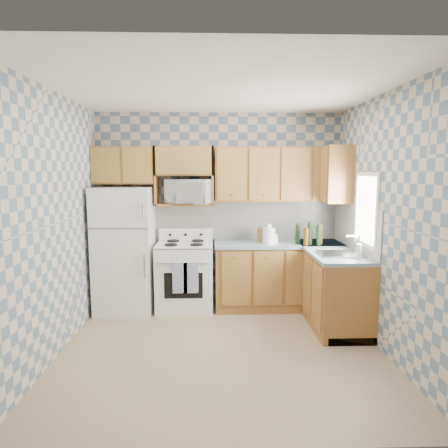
{
  "coord_description": "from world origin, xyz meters",
  "views": [
    {
      "loc": [
        -0.1,
        -4.08,
        1.89
      ],
      "look_at": [
        0.05,
        0.75,
        1.25
      ],
      "focal_mm": 32.0,
      "sensor_mm": 36.0,
      "label": 1
    }
  ],
  "objects": [
    {
      "name": "base_cabinets_right",
      "position": [
        1.4,
        0.8,
        0.44
      ],
      "size": [
        0.6,
        1.6,
        0.88
      ],
      "primitive_type": "cube",
      "color": "brown",
      "rests_on": "floor"
    },
    {
      "name": "backsplash_right",
      "position": [
        1.69,
        0.8,
        1.2
      ],
      "size": [
        0.02,
        1.6,
        0.56
      ],
      "primitive_type": "cube",
      "color": "white",
      "rests_on": "right_wall"
    },
    {
      "name": "sink",
      "position": [
        1.4,
        0.45,
        0.93
      ],
      "size": [
        0.48,
        0.4,
        0.03
      ],
      "primitive_type": "cube",
      "color": "#B7B7BC",
      "rests_on": "countertop_right"
    },
    {
      "name": "upper_cabinets_back",
      "position": [
        0.82,
        1.44,
        1.85
      ],
      "size": [
        1.75,
        0.33,
        0.74
      ],
      "primitive_type": "cube",
      "color": "brown",
      "rests_on": "back_wall"
    },
    {
      "name": "bottle_0",
      "position": [
        1.21,
        1.11,
        1.06
      ],
      "size": [
        0.06,
        0.06,
        0.29
      ],
      "primitive_type": "cylinder",
      "color": "black",
      "rests_on": "countertop_back"
    },
    {
      "name": "countertop_right",
      "position": [
        1.4,
        0.8,
        0.9
      ],
      "size": [
        0.63,
        1.6,
        0.04
      ],
      "primitive_type": "cube",
      "color": "slate",
      "rests_on": "base_cabinets_right"
    },
    {
      "name": "window",
      "position": [
        1.69,
        0.45,
        1.45
      ],
      "size": [
        0.02,
        0.66,
        0.86
      ],
      "primitive_type": "cube",
      "color": "white",
      "rests_on": "right_wall"
    },
    {
      "name": "floor",
      "position": [
        0.0,
        0.0,
        0.0
      ],
      "size": [
        3.4,
        3.4,
        0.0
      ],
      "primitive_type": "plane",
      "color": "#817055",
      "rests_on": "ground"
    },
    {
      "name": "base_cabinets_back",
      "position": [
        0.82,
        1.3,
        0.44
      ],
      "size": [
        1.75,
        0.6,
        0.88
      ],
      "primitive_type": "cube",
      "color": "brown",
      "rests_on": "floor"
    },
    {
      "name": "back_wall",
      "position": [
        0.0,
        1.6,
        1.35
      ],
      "size": [
        3.4,
        0.02,
        2.7
      ],
      "primitive_type": "cube",
      "color": "slate",
      "rests_on": "ground"
    },
    {
      "name": "soap_bottle",
      "position": [
        1.53,
        0.21,
        1.01
      ],
      "size": [
        0.06,
        0.06,
        0.17
      ],
      "primitive_type": "cylinder",
      "color": "beige",
      "rests_on": "countertop_right"
    },
    {
      "name": "bottle_1",
      "position": [
        1.31,
        1.05,
        1.05
      ],
      "size": [
        0.06,
        0.06,
        0.27
      ],
      "primitive_type": "cylinder",
      "color": "black",
      "rests_on": "countertop_back"
    },
    {
      "name": "knife_block",
      "position": [
        0.59,
        1.38,
        1.02
      ],
      "size": [
        0.12,
        0.12,
        0.2
      ],
      "primitive_type": "cube",
      "rotation": [
        0.0,
        0.0,
        -0.42
      ],
      "color": "brown",
      "rests_on": "countertop_back"
    },
    {
      "name": "countertop_back",
      "position": [
        0.82,
        1.3,
        0.9
      ],
      "size": [
        1.77,
        0.63,
        0.04
      ],
      "primitive_type": "cube",
      "color": "slate",
      "rests_on": "base_cabinets_back"
    },
    {
      "name": "dish_towel_left",
      "position": [
        -0.51,
        0.93,
        0.53
      ],
      "size": [
        0.19,
        0.02,
        0.4
      ],
      "primitive_type": "cube",
      "color": "navy",
      "rests_on": "stove_body"
    },
    {
      "name": "upper_cabinets_fridge",
      "position": [
        -1.29,
        1.44,
        1.97
      ],
      "size": [
        0.82,
        0.33,
        0.5
      ],
      "primitive_type": "cube",
      "color": "brown",
      "rests_on": "back_wall"
    },
    {
      "name": "food_containers",
      "position": [
        0.72,
        1.26,
        0.98
      ],
      "size": [
        0.18,
        0.18,
        0.12
      ],
      "primitive_type": null,
      "color": "beige",
      "rests_on": "countertop_back"
    },
    {
      "name": "bottle_3",
      "position": [
        1.14,
        1.04,
        1.03
      ],
      "size": [
        0.06,
        0.06,
        0.23
      ],
      "primitive_type": "cylinder",
      "color": "#4D3210",
      "rests_on": "countertop_back"
    },
    {
      "name": "refrigerator",
      "position": [
        -1.27,
        1.25,
        0.84
      ],
      "size": [
        0.75,
        0.7,
        1.68
      ],
      "primitive_type": "cube",
      "color": "white",
      "rests_on": "floor"
    },
    {
      "name": "backguard",
      "position": [
        -0.47,
        1.55,
        1.0
      ],
      "size": [
        0.76,
        0.08,
        0.17
      ],
      "primitive_type": "cube",
      "color": "white",
      "rests_on": "cooktop"
    },
    {
      "name": "electric_kettle",
      "position": [
        0.67,
        1.21,
        1.03
      ],
      "size": [
        0.17,
        0.17,
        0.21
      ],
      "primitive_type": "cylinder",
      "color": "white",
      "rests_on": "countertop_back"
    },
    {
      "name": "bottle_2",
      "position": [
        1.36,
        1.15,
        1.04
      ],
      "size": [
        0.06,
        0.06,
        0.25
      ],
      "primitive_type": "cylinder",
      "color": "#4D3210",
      "rests_on": "countertop_back"
    },
    {
      "name": "right_wall",
      "position": [
        1.7,
        0.0,
        1.35
      ],
      "size": [
        0.02,
        3.2,
        2.7
      ],
      "primitive_type": "cube",
      "color": "slate",
      "rests_on": "ground"
    },
    {
      "name": "stove_body",
      "position": [
        -0.47,
        1.28,
        0.45
      ],
      "size": [
        0.76,
        0.65,
        0.9
      ],
      "primitive_type": "cube",
      "color": "white",
      "rests_on": "floor"
    },
    {
      "name": "bottle_4",
      "position": [
        1.06,
        1.17,
        1.05
      ],
      "size": [
        0.06,
        0.06,
        0.26
      ],
      "primitive_type": "cylinder",
      "color": "black",
      "rests_on": "countertop_back"
    },
    {
      "name": "microwave",
      "position": [
        -0.39,
        1.38,
        1.62
      ],
      "size": [
        0.71,
        0.58,
        0.33
      ],
      "primitive_type": "imported",
      "rotation": [
        0.0,
        0.0,
        -0.33
      ],
      "color": "white",
      "rests_on": "microwave_shelf"
    },
    {
      "name": "upper_cabinets_right",
      "position": [
        1.53,
        1.25,
        1.85
      ],
      "size": [
        0.33,
        0.7,
        0.74
      ],
      "primitive_type": "cube",
      "color": "brown",
      "rests_on": "right_wall"
    },
    {
      "name": "cooktop",
      "position": [
        -0.47,
        1.28,
        0.91
      ],
      "size": [
        0.76,
        0.65,
        0.02
      ],
      "primitive_type": "cube",
      "color": "silver",
      "rests_on": "stove_body"
    },
    {
      "name": "dish_towel_right",
      "position": [
        -0.37,
        0.93,
        0.53
      ],
      "size": [
        0.19,
        0.02,
        0.4
      ],
      "primitive_type": "cube",
      "color": "navy",
      "rests_on": "stove_body"
    },
    {
      "name": "backsplash_back",
      "position": [
        0.4,
        1.59,
        1.2
      ],
      "size": [
        2.6,
        0.02,
        0.56
      ],
      "primitive_type": "cube",
      "color": "white",
      "rests_on": "back_wall"
    },
    {
      "name": "microwave_shelf",
      "position": [
        -0.47,
        1.44,
        1.44
      ],
      "size": [
        0.8,
        0.33,
        0.03
      ],
      "primitive_type": "cube",
      "color": "brown",
      "rests_on": "back_wall"
    }
  ]
}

